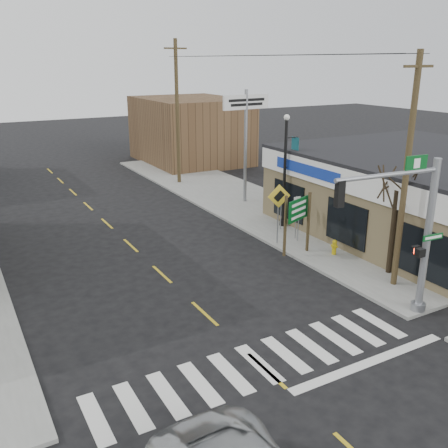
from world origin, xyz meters
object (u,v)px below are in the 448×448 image
utility_pole_near (406,172)px  bare_tree (399,175)px  traffic_signal_pole (416,223)px  guide_sign (298,216)px  fire_hydrant (334,246)px  dance_center_sign (246,119)px  utility_pole_far (177,111)px  lamp_post (286,163)px

utility_pole_near → bare_tree: bearing=49.5°
bare_tree → utility_pole_near: utility_pole_near is taller
traffic_signal_pole → guide_sign: size_ratio=1.99×
guide_sign → fire_hydrant: (1.48, -0.95, -1.46)m
dance_center_sign → utility_pole_far: size_ratio=0.69×
guide_sign → bare_tree: bearing=-82.0°
fire_hydrant → lamp_post: lamp_post is taller
fire_hydrant → utility_pole_far: size_ratio=0.07×
lamp_post → utility_pole_near: 8.41m
fire_hydrant → utility_pole_near: bearing=-90.9°
traffic_signal_pole → utility_pole_near: utility_pole_near is taller
traffic_signal_pole → lamp_post: lamp_post is taller
traffic_signal_pole → utility_pole_far: utility_pole_far is taller
dance_center_sign → fire_hydrant: bearing=-101.3°
guide_sign → utility_pole_far: utility_pole_far is taller
bare_tree → traffic_signal_pole: bearing=-128.3°
fire_hydrant → utility_pole_near: (-0.06, -3.66, 4.22)m
lamp_post → dance_center_sign: (0.74, 5.25, 1.75)m
bare_tree → utility_pole_near: (-0.69, -0.93, 0.37)m
utility_pole_near → traffic_signal_pole: bearing=-132.6°
fire_hydrant → utility_pole_far: utility_pole_far is taller
traffic_signal_pole → lamp_post: (2.18, 10.34, 0.05)m
guide_sign → utility_pole_far: size_ratio=0.29×
bare_tree → utility_pole_far: utility_pole_far is taller
guide_sign → dance_center_sign: (2.70, 8.96, 3.36)m
traffic_signal_pole → guide_sign: 6.82m
guide_sign → utility_pole_near: size_ratio=0.32×
guide_sign → lamp_post: bearing=40.3°
fire_hydrant → bare_tree: size_ratio=0.13×
guide_sign → utility_pole_far: 16.18m
guide_sign → utility_pole_near: 5.55m
utility_pole_near → utility_pole_far: utility_pole_far is taller
utility_pole_near → lamp_post: bearing=82.6°
utility_pole_near → dance_center_sign: bearing=80.9°
traffic_signal_pole → fire_hydrant: (1.70, 5.69, -3.03)m
traffic_signal_pole → dance_center_sign: bearing=84.3°
traffic_signal_pole → bare_tree: (2.33, 2.95, 0.83)m
guide_sign → lamp_post: (1.96, 3.71, 1.61)m
fire_hydrant → utility_pole_far: 17.41m
traffic_signal_pole → utility_pole_near: bearing=56.0°
lamp_post → utility_pole_near: bearing=-91.7°
dance_center_sign → traffic_signal_pole: bearing=-104.8°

